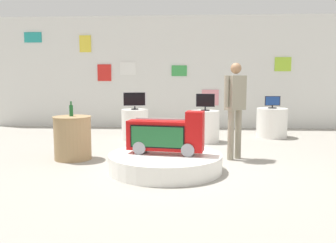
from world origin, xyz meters
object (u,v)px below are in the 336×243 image
display_pedestal_left_rear (272,123)px  bottle_on_side_table (71,110)px  novelty_firetruck_tv (167,136)px  tv_on_center_rear (205,102)px  shopper_browsing_near_truck (235,103)px  display_pedestal_right_rear (135,124)px  tv_on_right_rear (135,100)px  side_table_round (73,137)px  main_display_pedestal (165,162)px  tv_on_left_rear (273,102)px  display_pedestal_center_rear (205,126)px

display_pedestal_left_rear → bottle_on_side_table: 5.12m
novelty_firetruck_tv → tv_on_center_rear: tv_on_center_rear is taller
novelty_firetruck_tv → shopper_browsing_near_truck: 1.60m
display_pedestal_right_rear → tv_on_right_rear: (-0.00, -0.00, 0.61)m
tv_on_center_rear → tv_on_right_rear: tv_on_right_rear is taller
side_table_round → display_pedestal_left_rear: bearing=32.8°
shopper_browsing_near_truck → side_table_round: bearing=-176.4°
main_display_pedestal → tv_on_left_rear: (2.50, 3.49, 0.76)m
display_pedestal_center_rear → display_pedestal_left_rear: bearing=24.1°
display_pedestal_center_rear → tv_on_right_rear: tv_on_right_rear is taller
main_display_pedestal → display_pedestal_center_rear: (0.76, 2.71, 0.23)m
side_table_round → shopper_browsing_near_truck: 3.09m
tv_on_center_rear → side_table_round: bearing=-142.1°
main_display_pedestal → shopper_browsing_near_truck: shopper_browsing_near_truck is taller
novelty_firetruck_tv → side_table_round: (-1.81, 0.74, -0.16)m
display_pedestal_left_rear → shopper_browsing_near_truck: (-1.27, -2.57, 0.68)m
tv_on_left_rear → display_pedestal_right_rear: (-3.45, -0.55, -0.53)m
novelty_firetruck_tv → display_pedestal_center_rear: 2.83m
tv_on_center_rear → display_pedestal_left_rear: bearing=24.2°
display_pedestal_right_rear → tv_on_right_rear: bearing=-104.0°
tv_on_left_rear → display_pedestal_center_rear: (-1.74, -0.77, -0.53)m
tv_on_right_rear → side_table_round: size_ratio=0.70×
main_display_pedestal → tv_on_right_rear: bearing=108.0°
display_pedestal_left_rear → display_pedestal_center_rear: size_ratio=1.04×
tv_on_center_rear → display_pedestal_right_rear: 1.82m
bottle_on_side_table → display_pedestal_left_rear: bearing=32.3°
novelty_firetruck_tv → bottle_on_side_table: size_ratio=4.60×
display_pedestal_center_rear → tv_on_right_rear: size_ratio=1.32×
display_pedestal_center_rear → tv_on_center_rear: tv_on_center_rear is taller
display_pedestal_center_rear → side_table_round: 3.23m
main_display_pedestal → shopper_browsing_near_truck: size_ratio=1.04×
display_pedestal_right_rear → tv_on_right_rear: tv_on_right_rear is taller
display_pedestal_center_rear → side_table_round: side_table_round is taller
bottle_on_side_table → shopper_browsing_near_truck: bearing=2.8°
bottle_on_side_table → tv_on_right_rear: bearing=68.5°
novelty_firetruck_tv → tv_on_left_rear: bearing=54.7°
side_table_round → shopper_browsing_near_truck: shopper_browsing_near_truck is taller
novelty_firetruck_tv → display_pedestal_left_rear: 4.29m
display_pedestal_center_rear → tv_on_center_rear: bearing=-83.0°
tv_on_left_rear → side_table_round: size_ratio=0.49×
bottle_on_side_table → shopper_browsing_near_truck: (3.04, 0.15, 0.13)m
tv_on_center_rear → bottle_on_side_table: bearing=-142.9°
tv_on_center_rear → shopper_browsing_near_truck: 1.86m
novelty_firetruck_tv → display_pedestal_left_rear: bearing=54.7°
main_display_pedestal → display_pedestal_center_rear: 2.83m
display_pedestal_center_rear → tv_on_center_rear: 0.59m
novelty_firetruck_tv → tv_on_right_rear: tv_on_right_rear is taller
novelty_firetruck_tv → bottle_on_side_table: (-1.83, 0.78, 0.34)m
side_table_round → main_display_pedestal: bearing=-22.2°
tv_on_left_rear → bottle_on_side_table: size_ratio=1.44×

